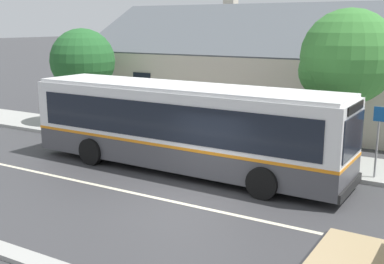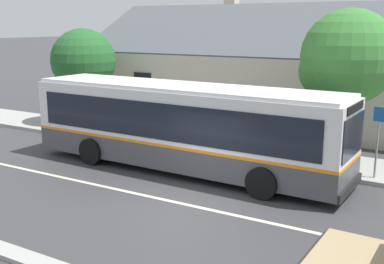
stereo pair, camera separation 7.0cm
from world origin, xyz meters
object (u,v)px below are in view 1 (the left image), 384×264
Objects in this scene: bench_by_building at (75,118)px; street_tree_secondary at (83,61)px; bus_stop_sign at (378,134)px; transit_bus at (183,125)px; street_tree_primary at (345,59)px.

street_tree_secondary reaches higher than bench_by_building.
street_tree_secondary is 2.07× the size of bus_stop_sign.
bus_stop_sign is (6.23, 2.09, -0.02)m from transit_bus.
transit_bus reaches higher than bench_by_building.
transit_bus is at bearing -26.00° from street_tree_secondary.
street_tree_secondary is (-13.10, 0.32, -0.59)m from street_tree_primary.
bench_by_building is at bearing -176.52° from street_tree_primary.
transit_bus is 2.09× the size of street_tree_primary.
street_tree_secondary is at bearing 178.61° from street_tree_primary.
bus_stop_sign is at bearing -3.77° from bench_by_building.
street_tree_primary reaches higher than transit_bus.
transit_bus is 5.00× the size of bus_stop_sign.
bus_stop_sign is (14.71, -2.04, -1.67)m from street_tree_secondary.
bench_by_building is 13.24m from street_tree_primary.
street_tree_primary is (4.62, 3.82, 2.24)m from transit_bus.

